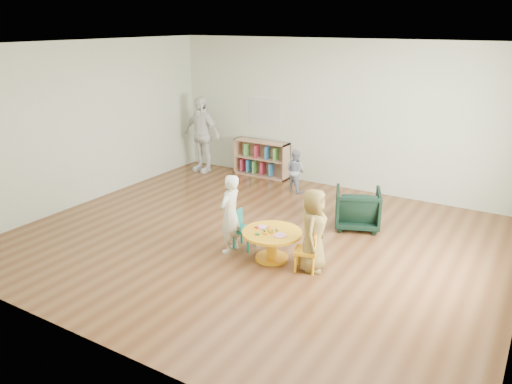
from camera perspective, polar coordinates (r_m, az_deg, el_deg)
room at (r=6.90m, az=0.26°, el=8.92°), size 7.10×7.00×2.80m
activity_table at (r=6.80m, az=1.84°, el=-5.51°), size 0.82×0.82×0.45m
kid_chair_left at (r=7.15m, az=-1.60°, el=-4.15°), size 0.31×0.31×0.55m
kid_chair_right at (r=6.54m, az=6.08°, el=-6.60°), size 0.35×0.35×0.54m
bookshelf at (r=10.45m, az=0.65°, el=3.85°), size 1.20×0.30×0.75m
alphabet_poster at (r=10.33m, az=1.09°, el=9.27°), size 0.74×0.01×0.54m
armchair at (r=7.97m, az=11.53°, el=-1.85°), size 0.89×0.90×0.63m
child_left at (r=6.93m, az=-2.99°, el=-2.51°), size 0.27×0.41×1.12m
child_right at (r=6.46m, az=6.57°, el=-4.35°), size 0.46×0.60×1.11m
toddler at (r=9.46m, az=4.51°, el=2.45°), size 0.47×0.40×0.83m
adult_caretaker at (r=10.74m, az=-6.25°, el=6.55°), size 0.97×0.46×1.61m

